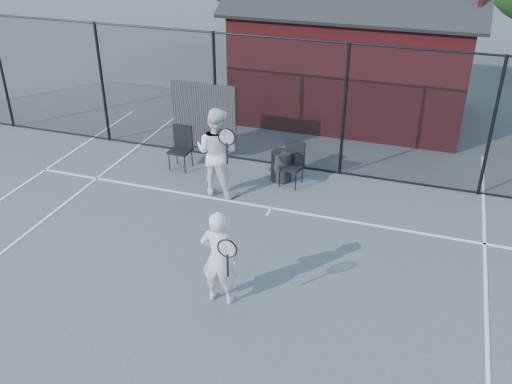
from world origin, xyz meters
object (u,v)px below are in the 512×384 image
(chair_left, at_px, (180,149))
(waste_bin, at_px, (281,166))
(player_front, at_px, (219,258))
(player_back, at_px, (217,152))
(clubhouse, at_px, (354,57))
(chair_right, at_px, (291,165))

(chair_left, bearing_deg, waste_bin, 4.76)
(player_front, height_order, player_back, player_back)
(clubhouse, xyz_separation_m, waste_bin, (-0.68, -4.71, -1.27))
(player_front, distance_m, chair_left, 4.91)
(chair_right, bearing_deg, player_front, -82.40)
(player_back, bearing_deg, clubhouse, 72.75)
(player_front, xyz_separation_m, chair_right, (-0.01, 4.17, -0.33))
(chair_left, bearing_deg, chair_right, 1.03)
(player_back, height_order, chair_left, player_back)
(player_front, bearing_deg, player_back, 112.70)
(clubhouse, height_order, player_back, clubhouse)
(chair_right, bearing_deg, waste_bin, 157.87)
(chair_left, relative_size, waste_bin, 1.45)
(clubhouse, distance_m, chair_left, 5.88)
(player_back, relative_size, chair_left, 1.95)
(player_back, bearing_deg, player_front, -67.30)
(player_front, bearing_deg, waste_bin, 93.68)
(clubhouse, xyz_separation_m, player_back, (-1.78, -5.73, -0.65))
(clubhouse, distance_m, waste_bin, 4.93)
(player_back, bearing_deg, chair_left, 146.71)
(player_back, distance_m, chair_right, 1.69)
(player_front, xyz_separation_m, player_back, (-1.38, 3.30, 0.15))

